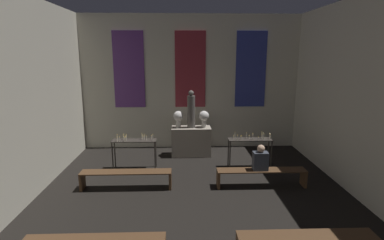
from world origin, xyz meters
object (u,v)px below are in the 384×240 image
flower_vase_left (178,117)px  pew_back_left (126,176)px  statue (191,110)px  person_seated (260,159)px  candle_rack_right (250,143)px  candle_rack_left (134,145)px  flower_vase_right (204,117)px  altar (191,141)px  pew_back_right (261,174)px

flower_vase_left → pew_back_left: bearing=-117.1°
statue → person_seated: statue is taller
candle_rack_right → candle_rack_left: bearing=-180.0°
candle_rack_right → person_seated: person_seated is taller
statue → flower_vase_left: bearing=-180.0°
candle_rack_right → pew_back_left: (-3.32, -1.29, -0.39)m
pew_back_left → person_seated: bearing=0.0°
flower_vase_right → person_seated: bearing=-63.7°
statue → flower_vase_right: statue is taller
altar → candle_rack_left: 2.04m
flower_vase_left → person_seated: size_ratio=0.84×
person_seated → pew_back_left: bearing=-180.0°
flower_vase_left → candle_rack_left: flower_vase_left is taller
altar → flower_vase_right: bearing=0.0°
flower_vase_left → person_seated: flower_vase_left is taller
candle_rack_left → pew_back_right: bearing=-21.3°
altar → pew_back_left: bearing=-124.2°
altar → person_seated: person_seated is taller
flower_vase_right → candle_rack_right: (1.25, -1.16, -0.54)m
statue → flower_vase_left: (-0.41, -0.00, -0.22)m
candle_rack_left → person_seated: person_seated is taller
candle_rack_right → person_seated: size_ratio=1.95×
altar → pew_back_left: (-1.66, -2.45, -0.13)m
flower_vase_right → candle_rack_left: 2.43m
flower_vase_right → pew_back_left: 3.34m
altar → pew_back_right: altar is taller
statue → flower_vase_right: bearing=-0.0°
altar → flower_vase_left: bearing=180.0°
statue → pew_back_right: statue is taller
flower_vase_left → flower_vase_right: same height
altar → statue: size_ratio=1.05×
candle_rack_left → person_seated: bearing=-21.5°
flower_vase_left → pew_back_right: (2.07, -2.45, -0.94)m
candle_rack_right → flower_vase_left: bearing=150.7°
altar → statue: 1.02m
person_seated → pew_back_right: bearing=-0.0°
altar → candle_rack_left: (-1.65, -1.16, 0.26)m
flower_vase_left → statue: bearing=0.0°
candle_rack_left → pew_back_left: size_ratio=0.56×
altar → pew_back_left: size_ratio=0.57×
statue → person_seated: bearing=-56.5°
altar → flower_vase_right: size_ratio=2.35×
altar → pew_back_right: 2.97m
flower_vase_right → candle_rack_left: flower_vase_right is taller
flower_vase_left → pew_back_left: (-1.25, -2.45, -0.94)m
person_seated → flower_vase_left: bearing=129.6°
candle_rack_right → pew_back_right: size_ratio=0.56×
statue → flower_vase_left: size_ratio=2.23×
flower_vase_right → candle_rack_left: (-2.06, -1.16, -0.54)m
pew_back_right → pew_back_left: bearing=180.0°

